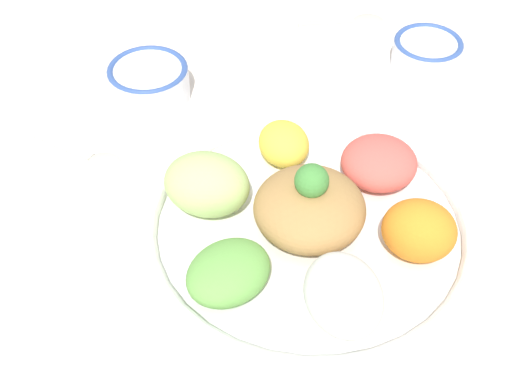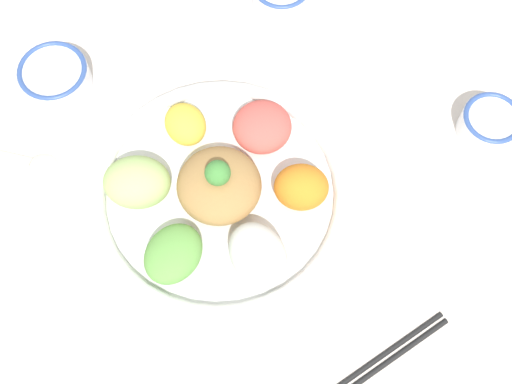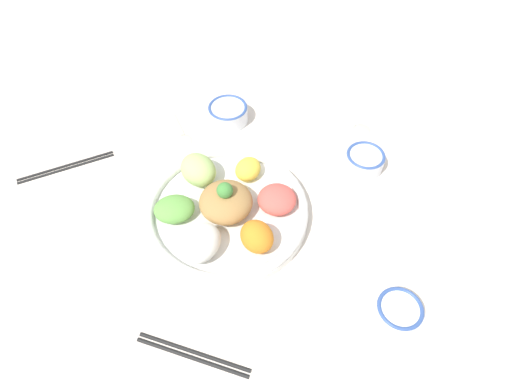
{
  "view_description": "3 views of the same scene",
  "coord_description": "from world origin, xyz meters",
  "px_view_note": "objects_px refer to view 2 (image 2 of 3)",
  "views": [
    {
      "loc": [
        0.21,
        0.46,
        0.56
      ],
      "look_at": [
        0.06,
        0.0,
        0.07
      ],
      "focal_mm": 50.0,
      "sensor_mm": 36.0,
      "label": 1
    },
    {
      "loc": [
        0.17,
        0.36,
        0.89
      ],
      "look_at": [
        -0.02,
        0.06,
        0.07
      ],
      "focal_mm": 50.0,
      "sensor_mm": 36.0,
      "label": 2
    },
    {
      "loc": [
        -0.21,
        0.5,
        0.75
      ],
      "look_at": [
        -0.04,
        -0.02,
        0.05
      ],
      "focal_mm": 30.0,
      "sensor_mm": 36.0,
      "label": 3
    }
  ],
  "objects_px": {
    "chopsticks_pair_far": "(380,362)",
    "serving_spoon_extra": "(27,161)",
    "salad_platter": "(220,193)",
    "sauce_bowl_red": "(490,123)",
    "sauce_bowl_dark": "(55,77)"
  },
  "relations": [
    {
      "from": "sauce_bowl_dark",
      "to": "serving_spoon_extra",
      "type": "height_order",
      "value": "sauce_bowl_dark"
    },
    {
      "from": "salad_platter",
      "to": "sauce_bowl_dark",
      "type": "height_order",
      "value": "salad_platter"
    },
    {
      "from": "sauce_bowl_dark",
      "to": "sauce_bowl_red",
      "type": "bearing_deg",
      "value": 140.13
    },
    {
      "from": "sauce_bowl_red",
      "to": "serving_spoon_extra",
      "type": "relative_size",
      "value": 0.78
    },
    {
      "from": "chopsticks_pair_far",
      "to": "serving_spoon_extra",
      "type": "xyz_separation_m",
      "value": [
        0.24,
        -0.49,
        -0.0
      ]
    },
    {
      "from": "sauce_bowl_red",
      "to": "chopsticks_pair_far",
      "type": "relative_size",
      "value": 0.4
    },
    {
      "from": "serving_spoon_extra",
      "to": "chopsticks_pair_far",
      "type": "bearing_deg",
      "value": 163.71
    },
    {
      "from": "serving_spoon_extra",
      "to": "salad_platter",
      "type": "bearing_deg",
      "value": -178.34
    },
    {
      "from": "salad_platter",
      "to": "chopsticks_pair_far",
      "type": "bearing_deg",
      "value": 99.78
    },
    {
      "from": "sauce_bowl_red",
      "to": "chopsticks_pair_far",
      "type": "xyz_separation_m",
      "value": [
        0.32,
        0.18,
        -0.02
      ]
    },
    {
      "from": "salad_platter",
      "to": "serving_spoon_extra",
      "type": "bearing_deg",
      "value": -45.5
    },
    {
      "from": "sauce_bowl_red",
      "to": "sauce_bowl_dark",
      "type": "distance_m",
      "value": 0.61
    },
    {
      "from": "salad_platter",
      "to": "chopsticks_pair_far",
      "type": "height_order",
      "value": "salad_platter"
    },
    {
      "from": "salad_platter",
      "to": "chopsticks_pair_far",
      "type": "xyz_separation_m",
      "value": [
        -0.05,
        0.29,
        -0.02
      ]
    },
    {
      "from": "sauce_bowl_red",
      "to": "sauce_bowl_dark",
      "type": "relative_size",
      "value": 0.83
    }
  ]
}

